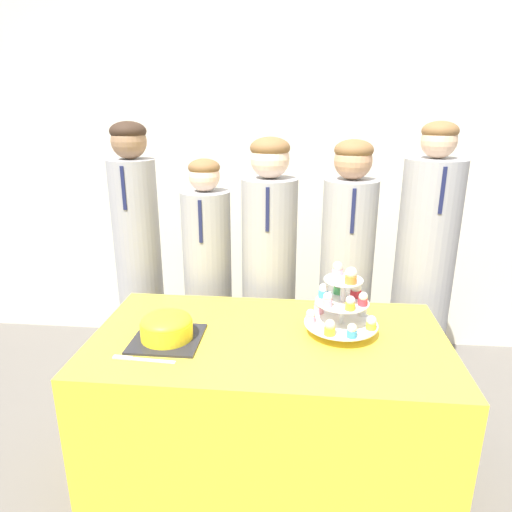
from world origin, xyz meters
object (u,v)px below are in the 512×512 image
Objects in this scene: student_1 at (208,291)px; student_4 at (422,285)px; cake_knife at (134,359)px; student_0 at (140,270)px; student_2 at (269,283)px; round_cake at (167,327)px; cupcake_stand at (342,304)px; student_3 at (345,286)px.

student_1 is 0.88× the size of student_4.
student_0 is at bearing 111.23° from cake_knife.
student_1 is 1.16m from student_4.
cake_knife is 0.98m from student_2.
student_2 is (0.34, 0.00, 0.06)m from student_1.
student_4 is (0.81, 0.00, 0.02)m from student_2.
round_cake is 0.17× the size of student_0.
student_4 reaches higher than round_cake.
student_0 is 1.00× the size of student_4.
student_2 reaches higher than cake_knife.
cupcake_stand reaches higher than round_cake.
cake_knife is 0.16× the size of student_3.
student_1 is at bearing -180.00° from student_4.
student_0 is 1.06× the size of student_3.
cake_knife is (-0.08, -0.16, -0.06)m from round_cake.
student_3 is (0.07, 0.59, -0.15)m from cupcake_stand.
student_3 is (0.78, 0.71, -0.08)m from round_cake.
student_1 is 0.93× the size of student_2.
student_2 is (0.45, 0.87, -0.02)m from cake_knife.
round_cake is at bearing -169.88° from cupcake_stand.
student_0 reaches higher than student_2.
cake_knife is 0.15× the size of student_0.
cake_knife is 0.92m from student_0.
cake_knife is 0.79× the size of cupcake_stand.
student_0 is 1.13× the size of student_1.
student_0 is (-0.28, 0.87, 0.03)m from cake_knife.
student_1 is 0.93× the size of student_3.
student_4 is (1.54, 0.00, -0.02)m from student_0.
student_4 is (0.47, 0.59, -0.13)m from cupcake_stand.
cake_knife is at bearing -97.06° from student_1.
student_0 is at bearing -180.00° from student_3.
student_0 is 0.40m from student_1.
cake_knife is at bearing -145.31° from student_4.
round_cake is 0.20× the size of student_1.
student_0 reaches higher than round_cake.
student_2 is (0.73, 0.00, -0.05)m from student_0.
student_4 is (1.26, 0.87, 0.00)m from cake_knife.
student_4 reaches higher than student_3.
cupcake_stand is 0.61m from student_3.
student_2 reaches higher than student_1.
cake_knife is at bearing -160.03° from cupcake_stand.
student_0 reaches higher than student_1.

